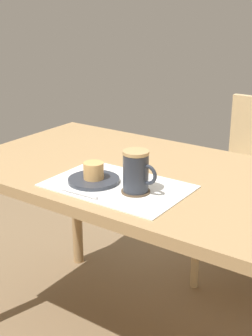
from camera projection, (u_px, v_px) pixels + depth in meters
dining_table at (146, 192)px, 1.60m from camera, size 1.29×0.72×0.71m
placemat at (119, 186)px, 1.45m from camera, size 0.43×0.29×0.00m
pastry_plate at (94, 180)px, 1.47m from camera, size 0.16×0.16×0.01m
pastry at (94, 171)px, 1.46m from camera, size 0.06×0.06×0.05m
coffee_coaster at (136, 191)px, 1.40m from camera, size 0.09×0.09×0.00m
coffee_mug at (136, 171)px, 1.37m from camera, size 0.11×0.08×0.12m
teaspoon at (79, 194)px, 1.38m from camera, size 0.13×0.01×0.01m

